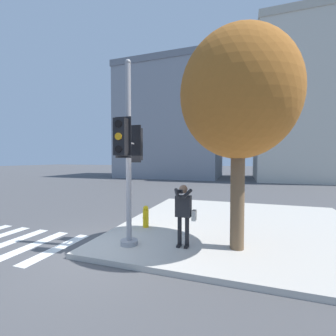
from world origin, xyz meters
TOP-DOWN VIEW (x-y plane):
  - ground_plane at (0.00, 0.00)m, footprint 160.00×160.00m
  - sidewalk_corner at (3.50, 3.50)m, footprint 8.00×8.00m
  - crosswalk_stripes at (-2.86, -0.06)m, footprint 3.68×2.22m
  - traffic_signal_pole at (0.67, 0.49)m, footprint 0.46×1.18m
  - person_photographer at (2.07, 0.84)m, footprint 0.58×0.54m
  - street_tree at (3.39, 1.12)m, footprint 2.90×2.90m
  - fire_hydrant at (0.45, 2.04)m, footprint 0.19×0.25m
  - building_left at (-5.90, 25.08)m, footprint 13.31×9.75m
  - building_right at (10.47, 25.10)m, footprint 11.21×10.95m

SIDE VIEW (x-z plane):
  - ground_plane at x=0.00m, z-range 0.00..0.00m
  - crosswalk_stripes at x=-2.86m, z-range 0.00..0.01m
  - sidewalk_corner at x=3.50m, z-range 0.00..0.13m
  - fire_hydrant at x=0.45m, z-range 0.13..0.85m
  - person_photographer at x=2.07m, z-range 0.29..1.89m
  - traffic_signal_pole at x=0.67m, z-range 0.13..4.98m
  - street_tree at x=3.39m, z-range 1.24..6.71m
  - building_left at x=-5.90m, z-range 0.01..14.97m
  - building_right at x=10.47m, z-range 0.01..17.27m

